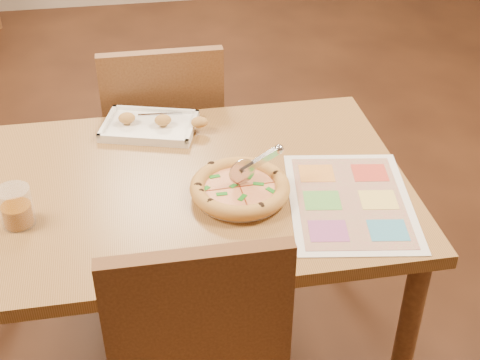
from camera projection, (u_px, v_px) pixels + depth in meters
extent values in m
plane|color=#341B0E|center=(188.00, 355.00, 2.29)|extent=(7.00, 7.00, 0.00)
cube|color=olive|center=(177.00, 190.00, 1.89)|extent=(1.30, 0.85, 0.04)
cylinder|color=brown|center=(3.00, 231.00, 2.31)|extent=(0.06, 0.06, 0.68)
cylinder|color=brown|center=(404.00, 347.00, 1.89)|extent=(0.06, 0.06, 0.68)
cylinder|color=brown|center=(332.00, 197.00, 2.48)|extent=(0.06, 0.06, 0.68)
cube|color=brown|center=(199.00, 329.00, 1.50)|extent=(0.42, 0.04, 0.45)
cube|color=brown|center=(164.00, 139.00, 2.60)|extent=(0.42, 0.42, 0.04)
cube|color=brown|center=(164.00, 112.00, 2.32)|extent=(0.42, 0.04, 0.45)
cylinder|color=white|center=(240.00, 193.00, 1.84)|extent=(0.32, 0.32, 0.01)
cylinder|color=gold|center=(240.00, 190.00, 1.83)|extent=(0.26, 0.26, 0.01)
cylinder|color=#EEC581|center=(240.00, 188.00, 1.82)|extent=(0.23, 0.23, 0.01)
torus|color=gold|center=(240.00, 187.00, 1.82)|extent=(0.28, 0.28, 0.04)
cylinder|color=silver|center=(242.00, 172.00, 1.81)|extent=(0.08, 0.03, 0.08)
cube|color=silver|center=(261.00, 160.00, 1.82)|extent=(0.12, 0.05, 0.06)
cube|color=white|center=(150.00, 127.00, 2.13)|extent=(0.33, 0.27, 0.02)
cube|color=silver|center=(149.00, 124.00, 2.12)|extent=(0.14, 0.02, 0.00)
ellipsoid|color=#BA9142|center=(127.00, 118.00, 2.12)|extent=(0.05, 0.04, 0.03)
ellipsoid|color=#BA9142|center=(163.00, 120.00, 2.11)|extent=(0.05, 0.04, 0.03)
ellipsoid|color=#BA9142|center=(199.00, 122.00, 2.10)|extent=(0.05, 0.04, 0.03)
cylinder|color=#7D4109|center=(18.00, 214.00, 1.72)|extent=(0.08, 0.08, 0.06)
cylinder|color=white|center=(16.00, 207.00, 1.71)|extent=(0.09, 0.09, 0.11)
cube|color=silver|center=(350.00, 201.00, 1.81)|extent=(0.39, 0.50, 0.00)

